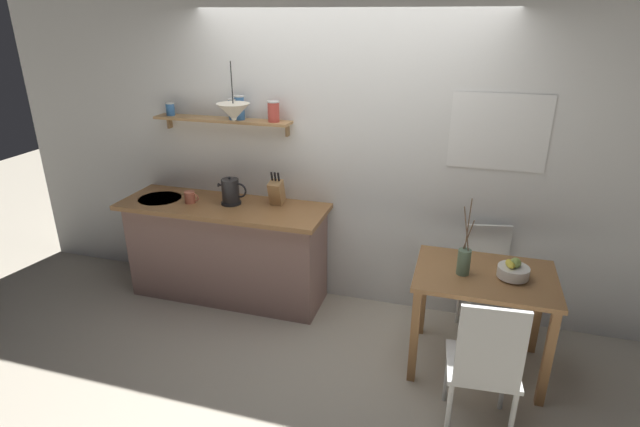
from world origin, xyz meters
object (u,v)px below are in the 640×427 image
Objects in this scene: dining_chair_far at (487,276)px; electric_kettle at (231,192)px; knife_block at (276,192)px; pendant_lamp at (234,112)px; fruit_bowl at (513,270)px; dining_chair_near at (485,363)px; coffee_mug_by_sink at (190,197)px; twig_vase at (464,261)px; dining_table at (483,290)px.

electric_kettle reaches higher than dining_chair_far.
knife_block is at bearing 13.36° from electric_kettle.
pendant_lamp is (-2.05, -0.18, 1.23)m from dining_chair_far.
fruit_bowl is 0.47× the size of pendant_lamp.
knife_block is 0.66× the size of pendant_lamp.
dining_chair_near is 2.55m from pendant_lamp.
dining_chair_near is 7.40× the size of coffee_mug_by_sink.
dining_chair_far is 2.39m from pendant_lamp.
pendant_lamp reaches higher than dining_chair_near.
knife_block is at bearing 145.84° from dining_chair_near.
knife_block is at bearing 179.51° from dining_chair_far.
pendant_lamp is (-1.85, 0.34, 0.87)m from twig_vase.
electric_kettle is at bearing 152.80° from dining_chair_near.
fruit_bowl is at bearing -2.88° from dining_table.
dining_table is at bearing -15.97° from knife_block.
electric_kettle is (-2.17, -0.08, 0.52)m from dining_chair_far.
pendant_lamp reaches higher than dining_chair_far.
dining_chair_near is 4.67× the size of fruit_bowl.
dining_chair_near reaches higher than fruit_bowl.
knife_block is 2.25× the size of coffee_mug_by_sink.
pendant_lamp is at bearing 169.54° from twig_vase.
dining_chair_far is (0.03, 1.18, -0.04)m from dining_chair_near.
pendant_lamp reaches higher than electric_kettle.
dining_chair_near is 0.75m from twig_vase.
electric_kettle reaches higher than dining_table.
twig_vase is at bearing -12.78° from electric_kettle.
dining_chair_far is (0.04, 0.48, -0.13)m from dining_table.
coffee_mug_by_sink reaches higher than dining_chair_far.
dining_table is 2.12× the size of pendant_lamp.
dining_chair_far reaches higher than dining_table.
knife_block reaches higher than electric_kettle.
dining_chair_far is at bearing 2.01° from electric_kettle.
twig_vase reaches higher than dining_chair_near.
coffee_mug_by_sink is at bearing 172.78° from fruit_bowl.
coffee_mug_by_sink reaches higher than dining_chair_near.
electric_kettle is 0.73m from pendant_lamp.
fruit_bowl is (0.16, 0.69, 0.29)m from dining_chair_near.
knife_block is (-1.92, 0.51, 0.20)m from fruit_bowl.
knife_block is 0.76m from coffee_mug_by_sink.
dining_chair_far is 1.86m from knife_block.
fruit_bowl reaches higher than dining_chair_far.
coffee_mug_by_sink is 0.29× the size of pendant_lamp.
knife_block is at bearing 37.57° from pendant_lamp.
fruit_bowl is at bearing -14.84° from knife_block.
coffee_mug_by_sink is (-2.49, 0.33, 0.33)m from dining_table.
pendant_lamp reaches higher than coffee_mug_by_sink.
dining_table is 2.30m from pendant_lamp.
coffee_mug_by_sink reaches higher than fruit_bowl.
dining_table is at bearing 177.12° from fruit_bowl.
fruit_bowl is at bearing 5.53° from twig_vase.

